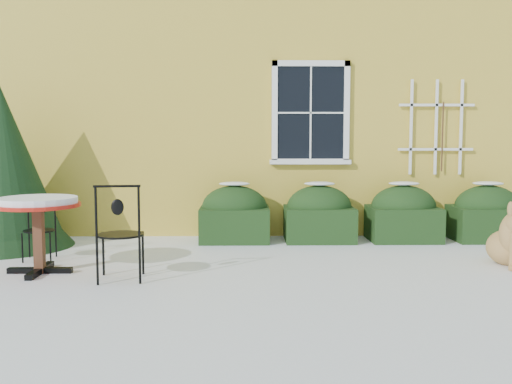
{
  "coord_description": "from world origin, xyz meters",
  "views": [
    {
      "loc": [
        -0.13,
        -6.11,
        1.56
      ],
      "look_at": [
        0.0,
        1.0,
        0.9
      ],
      "focal_mm": 40.0,
      "sensor_mm": 36.0,
      "label": 1
    }
  ],
  "objects_px": {
    "evergreen_shrub": "(2,181)",
    "bistro_table": "(38,210)",
    "patio_chair_near": "(120,232)",
    "patio_chair_far": "(40,228)"
  },
  "relations": [
    {
      "from": "evergreen_shrub",
      "to": "bistro_table",
      "type": "height_order",
      "value": "evergreen_shrub"
    },
    {
      "from": "evergreen_shrub",
      "to": "patio_chair_near",
      "type": "xyz_separation_m",
      "value": [
        2.12,
        -2.02,
        -0.42
      ]
    },
    {
      "from": "bistro_table",
      "to": "patio_chair_near",
      "type": "bearing_deg",
      "value": -19.66
    },
    {
      "from": "evergreen_shrub",
      "to": "bistro_table",
      "type": "xyz_separation_m",
      "value": [
        1.1,
        -1.65,
        -0.21
      ]
    },
    {
      "from": "evergreen_shrub",
      "to": "patio_chair_far",
      "type": "height_order",
      "value": "evergreen_shrub"
    },
    {
      "from": "evergreen_shrub",
      "to": "patio_chair_far",
      "type": "distance_m",
      "value": 1.33
    },
    {
      "from": "bistro_table",
      "to": "patio_chair_near",
      "type": "relative_size",
      "value": 0.89
    },
    {
      "from": "bistro_table",
      "to": "patio_chair_far",
      "type": "height_order",
      "value": "bistro_table"
    },
    {
      "from": "patio_chair_far",
      "to": "patio_chair_near",
      "type": "bearing_deg",
      "value": -48.27
    },
    {
      "from": "patio_chair_near",
      "to": "patio_chair_far",
      "type": "xyz_separation_m",
      "value": [
        -1.29,
        1.14,
        -0.13
      ]
    }
  ]
}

